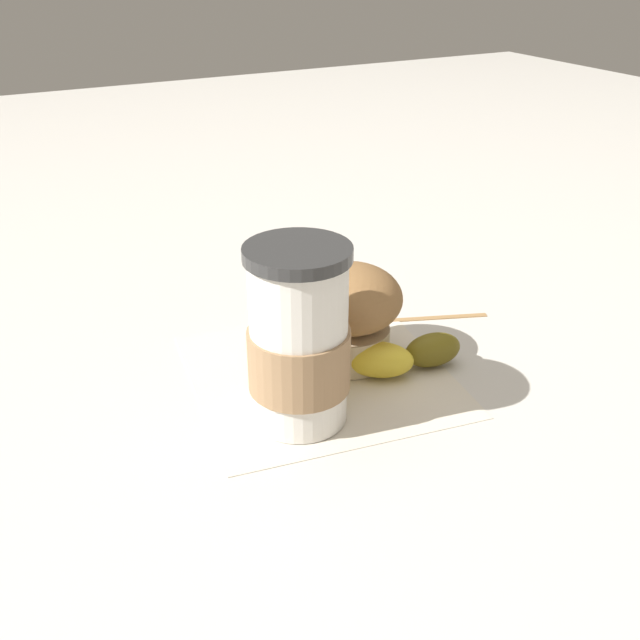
{
  "coord_description": "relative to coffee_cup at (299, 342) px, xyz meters",
  "views": [
    {
      "loc": [
        -0.51,
        0.27,
        0.36
      ],
      "look_at": [
        0.0,
        0.0,
        0.06
      ],
      "focal_mm": 42.0,
      "sensor_mm": 36.0,
      "label": 1
    }
  ],
  "objects": [
    {
      "name": "coffee_cup",
      "position": [
        0.0,
        0.0,
        0.0
      ],
      "size": [
        0.08,
        0.08,
        0.15
      ],
      "color": "silver",
      "rests_on": "paper_napkin"
    },
    {
      "name": "muffin",
      "position": [
        0.06,
        -0.08,
        -0.02
      ],
      "size": [
        0.1,
        0.1,
        0.09
      ],
      "color": "beige",
      "rests_on": "paper_napkin"
    },
    {
      "name": "ground_plane",
      "position": [
        0.05,
        -0.05,
        -0.07
      ],
      "size": [
        3.0,
        3.0,
        0.0
      ],
      "primitive_type": "plane",
      "color": "beige"
    },
    {
      "name": "wooden_stirrer",
      "position": [
        0.09,
        -0.2,
        -0.07
      ],
      "size": [
        0.05,
        0.11,
        0.0
      ],
      "primitive_type": "cube",
      "rotation": [
        0.0,
        0.0,
        4.36
      ],
      "color": "#9E7547",
      "rests_on": "ground_plane"
    },
    {
      "name": "banana",
      "position": [
        0.05,
        -0.07,
        -0.05
      ],
      "size": [
        0.14,
        0.17,
        0.03
      ],
      "color": "yellow",
      "rests_on": "paper_napkin"
    },
    {
      "name": "paper_napkin",
      "position": [
        0.05,
        -0.05,
        -0.07
      ],
      "size": [
        0.25,
        0.25,
        0.0
      ],
      "primitive_type": "cube",
      "rotation": [
        0.0,
        0.0,
        -0.14
      ],
      "color": "beige",
      "rests_on": "ground_plane"
    }
  ]
}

